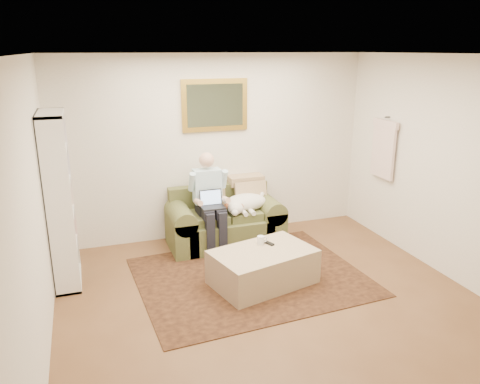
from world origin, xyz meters
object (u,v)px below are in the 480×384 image
bookshelf (60,200)px  sleeping_dog (245,202)px  ottoman (263,267)px  coffee_mug (261,240)px  sofa (225,225)px  laptop (212,202)px  seated_man (211,203)px

bookshelf → sleeping_dog: bearing=9.2°
ottoman → bookshelf: (-2.16, 0.83, 0.79)m
ottoman → coffee_mug: bearing=76.9°
sofa → coffee_mug: (0.11, -1.11, 0.20)m
bookshelf → laptop: bearing=8.0°
laptop → sleeping_dog: bearing=13.6°
coffee_mug → bookshelf: bookshelf is taller
sleeping_dog → sofa: bearing=164.3°
ottoman → laptop: bearing=105.6°
laptop → coffee_mug: (0.35, -0.90, -0.23)m
laptop → bookshelf: size_ratio=0.15×
seated_man → coffee_mug: 1.04m
seated_man → ottoman: seated_man is taller
sleeping_dog → laptop: bearing=-166.4°
laptop → ottoman: bearing=-74.4°
sofa → sleeping_dog: size_ratio=2.43×
sleeping_dog → seated_man: bearing=-172.9°
ottoman → coffee_mug: (0.04, 0.19, 0.26)m
ottoman → bookshelf: bookshelf is taller
seated_man → sleeping_dog: (0.52, 0.06, -0.06)m
laptop → sofa: bearing=41.0°
seated_man → bookshelf: 1.92m
sofa → sleeping_dog: 0.44m
laptop → seated_man: bearing=90.0°
sofa → sleeping_dog: bearing=-15.7°
ottoman → coffee_mug: 0.32m
sleeping_dog → coffee_mug: 1.05m
coffee_mug → bookshelf: 2.36m
sofa → ottoman: (0.07, -1.29, -0.06)m
seated_man → bookshelf: (-1.86, -0.32, 0.34)m
seated_man → ottoman: 1.27m
ottoman → bookshelf: 2.45m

